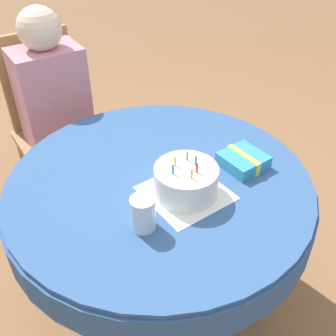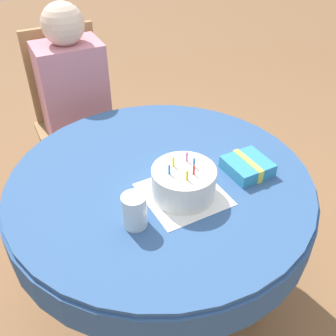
{
  "view_description": "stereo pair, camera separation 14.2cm",
  "coord_description": "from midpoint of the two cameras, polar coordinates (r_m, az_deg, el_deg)",
  "views": [
    {
      "loc": [
        -0.65,
        -0.95,
        1.67
      ],
      "look_at": [
        0.01,
        -0.04,
        0.8
      ],
      "focal_mm": 42.0,
      "sensor_mm": 36.0,
      "label": 1
    },
    {
      "loc": [
        -0.53,
        -1.03,
        1.67
      ],
      "look_at": [
        0.01,
        -0.04,
        0.8
      ],
      "focal_mm": 42.0,
      "sensor_mm": 36.0,
      "label": 2
    }
  ],
  "objects": [
    {
      "name": "napkin",
      "position": [
        1.41,
        -0.32,
        -3.73
      ],
      "size": [
        0.28,
        0.28,
        0.0
      ],
      "color": "white",
      "rests_on": "dining_table"
    },
    {
      "name": "gift_box",
      "position": [
        1.54,
        8.28,
        1.01
      ],
      "size": [
        0.16,
        0.16,
        0.06
      ],
      "color": "teal",
      "rests_on": "dining_table"
    },
    {
      "name": "chair",
      "position": [
        2.33,
        -18.0,
        6.4
      ],
      "size": [
        0.46,
        0.46,
        1.01
      ],
      "rotation": [
        0.0,
        0.0,
        -0.04
      ],
      "color": "#A37A4C",
      "rests_on": "ground_plane"
    },
    {
      "name": "drinking_glass",
      "position": [
        1.26,
        -6.9,
        -6.7
      ],
      "size": [
        0.08,
        0.08,
        0.12
      ],
      "color": "silver",
      "rests_on": "dining_table"
    },
    {
      "name": "person",
      "position": [
        2.15,
        -18.0,
        9.31
      ],
      "size": [
        0.35,
        0.34,
        1.18
      ],
      "rotation": [
        0.0,
        0.0,
        -0.04
      ],
      "color": "beige",
      "rests_on": "ground_plane"
    },
    {
      "name": "ground_plane",
      "position": [
        2.03,
        -3.11,
        -18.04
      ],
      "size": [
        12.0,
        12.0,
        0.0
      ],
      "primitive_type": "plane",
      "color": "#8C603D"
    },
    {
      "name": "dining_table",
      "position": [
        1.54,
        -3.91,
        -4.12
      ],
      "size": [
        1.17,
        1.17,
        0.74
      ],
      "color": "#335689",
      "rests_on": "ground_plane"
    },
    {
      "name": "birthday_cake",
      "position": [
        1.38,
        -0.33,
        -1.98
      ],
      "size": [
        0.23,
        0.23,
        0.15
      ],
      "color": "white",
      "rests_on": "dining_table"
    }
  ]
}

